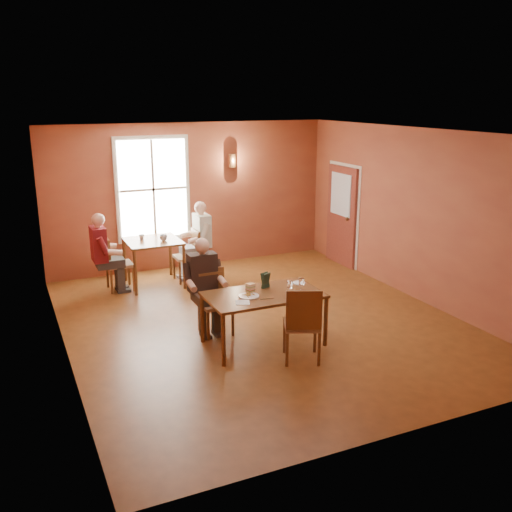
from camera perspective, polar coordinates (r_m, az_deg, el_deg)
name	(u,v)px	position (r m, az deg, el deg)	size (l,w,h in m)	color
ground	(261,321)	(9.27, 0.51, -6.56)	(6.00, 7.00, 0.01)	brown
wall_back	(191,196)	(12.01, -6.55, 5.99)	(6.00, 0.04, 3.00)	brown
wall_front	(408,304)	(5.95, 14.91, -4.70)	(6.00, 0.04, 3.00)	brown
wall_left	(58,253)	(8.06, -19.20, 0.32)	(0.04, 7.00, 3.00)	brown
wall_right	(416,215)	(10.40, 15.74, 3.97)	(0.04, 7.00, 3.00)	brown
ceiling	(262,132)	(8.59, 0.56, 12.28)	(6.00, 7.00, 0.04)	white
window	(153,189)	(11.71, -10.25, 6.59)	(1.36, 0.10, 1.96)	white
door	(341,216)	(12.27, 8.51, 3.99)	(0.12, 1.04, 2.10)	maroon
wall_sconce	(232,161)	(12.12, -2.40, 9.51)	(0.16, 0.16, 0.28)	brown
main_table	(263,319)	(8.34, 0.75, -6.31)	(1.66, 0.94, 0.78)	brown
chair_diner_main	(215,303)	(8.68, -4.08, -4.69)	(0.44, 0.44, 0.99)	#46270F
diner_main	(216,291)	(8.58, -4.03, -3.47)	(0.56, 0.56, 1.40)	black
chair_empty	(302,323)	(7.84, 4.60, -6.68)	(0.48, 0.48, 1.08)	#482717
plate_food	(249,295)	(8.07, -0.73, -3.97)	(0.29, 0.29, 0.04)	white
sandwich	(250,289)	(8.19, -0.56, -3.32)	(0.11, 0.10, 0.13)	tan
goblet_b	(301,284)	(8.33, 4.55, -2.79)	(0.08, 0.08, 0.20)	white
goblet_c	(290,287)	(8.18, 3.40, -3.11)	(0.08, 0.08, 0.20)	white
menu_stand	(265,280)	(8.41, 0.96, -2.44)	(0.14, 0.07, 0.23)	#1D3324
knife	(267,299)	(7.99, 1.13, -4.31)	(0.21, 0.02, 0.00)	silver
napkin	(243,302)	(7.85, -1.34, -4.66)	(0.19, 0.19, 0.01)	white
side_plate	(299,283)	(8.66, 4.31, -2.69)	(0.19, 0.19, 0.01)	white
second_table	(154,263)	(11.06, -10.18, -0.65)	(1.00, 1.00, 0.88)	brown
chair_diner_white	(186,256)	(11.21, -6.98, 0.03)	(0.44, 0.44, 1.00)	#4A2411
diner_white	(187,244)	(11.16, -6.87, 1.22)	(0.59, 0.59, 1.48)	silver
chair_diner_maroon	(119,263)	(10.91, -13.50, -0.70)	(0.45, 0.45, 1.02)	brown
diner_maroon	(117,252)	(10.85, -13.73, 0.38)	(0.58, 0.58, 1.45)	maroon
cup_a	(163,238)	(10.87, -9.24, 1.82)	(0.14, 0.14, 0.11)	white
cup_b	(142,237)	(11.00, -11.37, 1.85)	(0.11, 0.11, 0.10)	white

